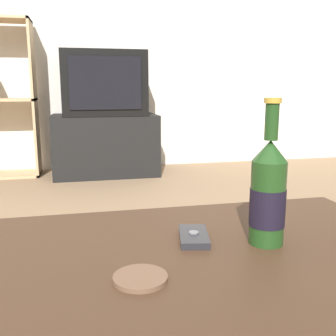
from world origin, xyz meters
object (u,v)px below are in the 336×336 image
at_px(television, 103,83).
at_px(cell_phone, 194,236).
at_px(beer_bottle, 268,194).
at_px(tv_stand, 105,145).

height_order(television, cell_phone, television).
height_order(television, beer_bottle, television).
height_order(tv_stand, cell_phone, tv_stand).
relative_size(beer_bottle, cell_phone, 2.43).
bearing_deg(television, tv_stand, 90.00).
bearing_deg(tv_stand, beer_bottle, -86.62).
bearing_deg(beer_bottle, television, 93.38).
relative_size(tv_stand, television, 1.29).
relative_size(tv_stand, cell_phone, 7.16).
bearing_deg(television, cell_phone, -89.61).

